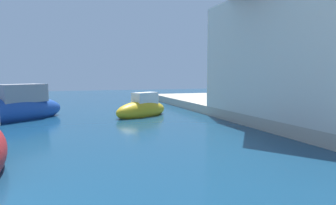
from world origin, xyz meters
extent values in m
cube|color=#BCB29E|center=(13.00, 6.00, 0.25)|extent=(6.00, 32.00, 0.50)
ellipsoid|color=gold|center=(6.44, 11.50, 0.29)|extent=(3.57, 2.80, 1.07)
cube|color=white|center=(6.68, 11.64, 0.95)|extent=(1.57, 1.31, 0.66)
ellipsoid|color=#1E479E|center=(0.11, 12.09, 0.41)|extent=(5.27, 4.70, 1.50)
cube|color=gray|center=(0.45, 12.37, 1.31)|extent=(2.57, 2.40, 0.90)
cube|color=silver|center=(13.00, 6.42, 3.13)|extent=(6.00, 8.84, 5.26)
camera|label=1|loc=(2.58, -4.41, 2.24)|focal=32.51mm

